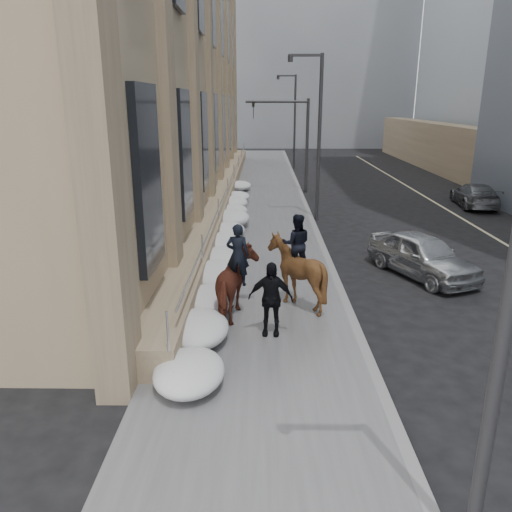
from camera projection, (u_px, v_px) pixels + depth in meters
The scene contains 17 objects.
ground at pixel (257, 346), 12.45m from camera, with size 140.00×140.00×0.00m, color black.
sidewalk at pixel (260, 238), 21.98m from camera, with size 5.00×80.00×0.12m, color #4D4D4F.
curb at pixel (319, 238), 21.95m from camera, with size 0.24×80.00×0.12m, color slate.
lane_line at pixel (499, 240), 21.86m from camera, with size 0.15×70.00×0.01m, color #BFB78C.
limestone_building at pixel (171, 46), 28.93m from camera, with size 6.10×44.00×18.00m.
bg_building_mid at pixel (293, 36), 65.51m from camera, with size 30.00×12.00×28.00m, color slate.
bg_building_far at pixel (224, 73), 78.29m from camera, with size 24.00×12.00×20.00m, color gray.
streetlight_near at pixel (506, 225), 5.33m from camera, with size 1.71×0.24×8.00m.
streetlight_mid at pixel (316, 128), 24.42m from camera, with size 1.71×0.24×8.00m.
streetlight_far at pixel (293, 116), 43.51m from camera, with size 1.71×0.24×8.00m.
traffic_signal at pixel (293, 131), 32.24m from camera, with size 4.10×0.22×6.00m.
snow_bank at pixel (224, 241), 20.07m from camera, with size 1.70×18.10×0.76m.
mounted_horse_left at pixel (237, 282), 13.57m from camera, with size 1.23×2.31×2.61m.
mounted_horse_right at pixel (296, 268), 14.36m from camera, with size 1.65×1.85×2.68m.
pedestrian at pixel (271, 299), 12.55m from camera, with size 1.13×0.47×1.93m, color black.
car_silver at pixel (422, 255), 17.22m from camera, with size 1.78×4.43×1.51m, color #B1B5B9.
car_grey at pixel (475, 195), 28.63m from camera, with size 1.90×4.66×1.35m, color #52555A.
Camera 1 is at (0.13, -11.22, 5.84)m, focal length 35.00 mm.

